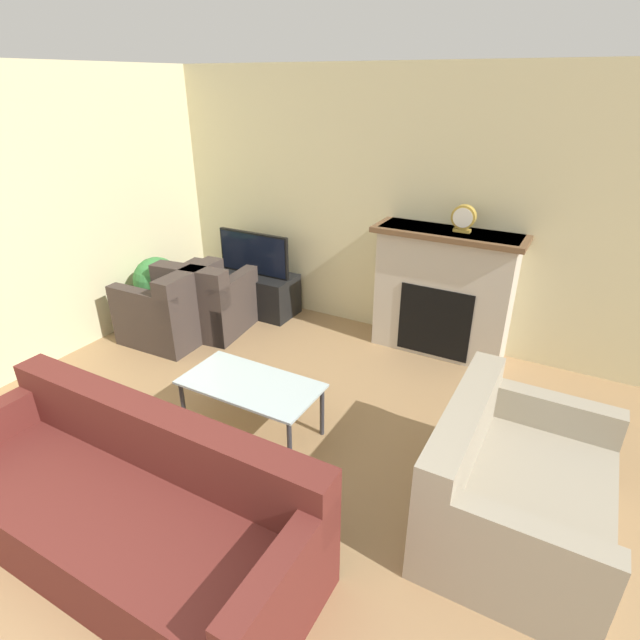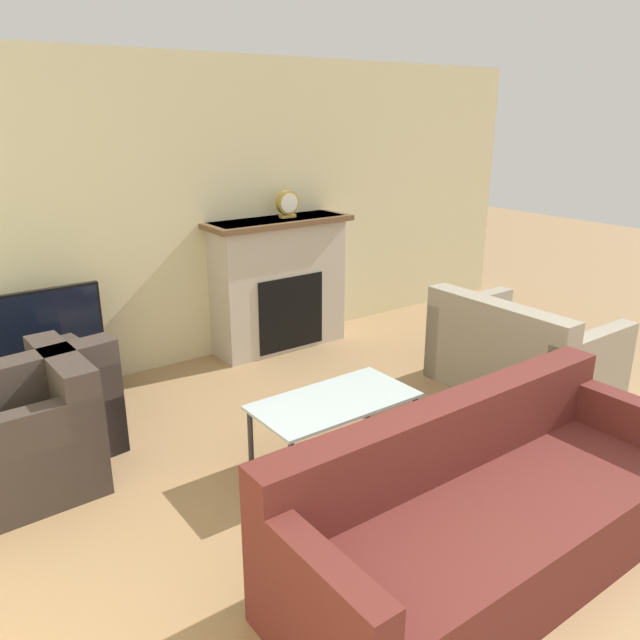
{
  "view_description": "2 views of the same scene",
  "coord_description": "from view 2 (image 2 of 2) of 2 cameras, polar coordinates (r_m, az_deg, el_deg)",
  "views": [
    {
      "loc": [
        1.9,
        -0.45,
        2.55
      ],
      "look_at": [
        0.19,
        2.64,
        0.84
      ],
      "focal_mm": 28.0,
      "sensor_mm": 36.0,
      "label": 1
    },
    {
      "loc": [
        -2.36,
        -0.79,
        2.23
      ],
      "look_at": [
        0.21,
        2.72,
        0.77
      ],
      "focal_mm": 35.0,
      "sensor_mm": 36.0,
      "label": 2
    }
  ],
  "objects": [
    {
      "name": "tv_stand",
      "position": [
        5.28,
        -23.59,
        -5.2
      ],
      "size": [
        0.98,
        0.48,
        0.48
      ],
      "color": "black",
      "rests_on": "ground_plane"
    },
    {
      "name": "fireplace",
      "position": [
        6.02,
        -3.75,
        3.5
      ],
      "size": [
        1.42,
        0.46,
        1.27
      ],
      "color": "#BCB2A3",
      "rests_on": "ground_plane"
    },
    {
      "name": "couch_loveseat",
      "position": [
        5.44,
        17.83,
        -3.23
      ],
      "size": [
        0.98,
        1.33,
        0.82
      ],
      "rotation": [
        0.0,
        0.0,
        1.57
      ],
      "color": "#9E937F",
      "rests_on": "ground_plane"
    },
    {
      "name": "coffee_table",
      "position": [
        4.08,
        1.32,
        -7.86
      ],
      "size": [
        1.07,
        0.55,
        0.46
      ],
      "color": "#333338",
      "rests_on": "ground_plane"
    },
    {
      "name": "wall_back",
      "position": [
        5.73,
        -11.63,
        9.42
      ],
      "size": [
        8.04,
        0.06,
        2.7
      ],
      "color": "beige",
      "rests_on": "ground_plane"
    },
    {
      "name": "tv",
      "position": [
        5.11,
        -24.28,
        -0.2
      ],
      "size": [
        0.92,
        0.06,
        0.49
      ],
      "color": "black",
      "rests_on": "tv_stand"
    },
    {
      "name": "armchair_accent",
      "position": [
        4.62,
        -23.96,
        -7.79
      ],
      "size": [
        0.93,
        0.89,
        0.82
      ],
      "rotation": [
        0.0,
        0.0,
        3.27
      ],
      "color": "#3D332D",
      "rests_on": "ground_plane"
    },
    {
      "name": "mantel_clock",
      "position": [
        5.94,
        -3.0,
        10.58
      ],
      "size": [
        0.22,
        0.07,
        0.25
      ],
      "color": "#B79338",
      "rests_on": "fireplace"
    },
    {
      "name": "armchair_by_window",
      "position": [
        4.32,
        -25.46,
        -9.93
      ],
      "size": [
        0.86,
        0.9,
        0.82
      ],
      "rotation": [
        0.0,
        0.0,
        -1.54
      ],
      "color": "#3D332D",
      "rests_on": "ground_plane"
    },
    {
      "name": "couch_sectional",
      "position": [
        3.41,
        14.89,
        -16.87
      ],
      "size": [
        2.36,
        0.88,
        0.82
      ],
      "color": "#5B231E",
      "rests_on": "ground_plane"
    }
  ]
}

